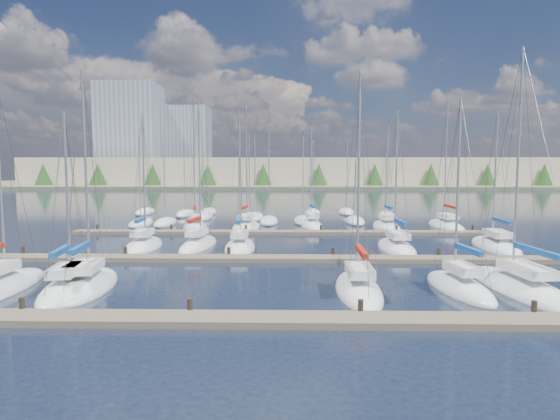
{
  "coord_description": "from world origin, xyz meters",
  "views": [
    {
      "loc": [
        0.7,
        -18.44,
        7.02
      ],
      "look_at": [
        0.0,
        14.0,
        4.0
      ],
      "focal_mm": 30.0,
      "sensor_mm": 36.0,
      "label": 1
    }
  ],
  "objects_px": {
    "sailboat_e": "(459,287)",
    "sailboat_l": "(396,248)",
    "sailboat_i": "(198,245)",
    "sailboat_d": "(358,289)",
    "sailboat_j": "(240,247)",
    "sailboat_q": "(386,227)",
    "sailboat_p": "(311,225)",
    "sailboat_m": "(495,246)",
    "sailboat_c": "(87,285)",
    "sailboat_f": "(521,288)",
    "sailboat_h": "(144,246)",
    "sailboat_o": "(246,227)",
    "sailboat_n": "(195,226)",
    "sailboat_r": "(446,226)",
    "sailboat_b": "(68,289)"
  },
  "relations": [
    {
      "from": "sailboat_j",
      "to": "sailboat_i",
      "type": "distance_m",
      "value": 3.88
    },
    {
      "from": "sailboat_e",
      "to": "sailboat_i",
      "type": "relative_size",
      "value": 0.87
    },
    {
      "from": "sailboat_d",
      "to": "sailboat_m",
      "type": "relative_size",
      "value": 1.04
    },
    {
      "from": "sailboat_q",
      "to": "sailboat_i",
      "type": "bearing_deg",
      "value": -147.58
    },
    {
      "from": "sailboat_r",
      "to": "sailboat_b",
      "type": "xyz_separation_m",
      "value": [
        -30.58,
        -28.95,
        -0.01
      ]
    },
    {
      "from": "sailboat_e",
      "to": "sailboat_f",
      "type": "relative_size",
      "value": 0.8
    },
    {
      "from": "sailboat_c",
      "to": "sailboat_d",
      "type": "xyz_separation_m",
      "value": [
        15.6,
        -0.66,
        0.01
      ]
    },
    {
      "from": "sailboat_d",
      "to": "sailboat_j",
      "type": "xyz_separation_m",
      "value": [
        -8.09,
        13.7,
        -0.0
      ]
    },
    {
      "from": "sailboat_e",
      "to": "sailboat_r",
      "type": "bearing_deg",
      "value": 66.75
    },
    {
      "from": "sailboat_o",
      "to": "sailboat_m",
      "type": "relative_size",
      "value": 1.2
    },
    {
      "from": "sailboat_d",
      "to": "sailboat_j",
      "type": "relative_size",
      "value": 1.05
    },
    {
      "from": "sailboat_f",
      "to": "sailboat_h",
      "type": "height_order",
      "value": "sailboat_f"
    },
    {
      "from": "sailboat_n",
      "to": "sailboat_p",
      "type": "relative_size",
      "value": 1.28
    },
    {
      "from": "sailboat_c",
      "to": "sailboat_e",
      "type": "bearing_deg",
      "value": -7.9
    },
    {
      "from": "sailboat_e",
      "to": "sailboat_f",
      "type": "bearing_deg",
      "value": -5.15
    },
    {
      "from": "sailboat_l",
      "to": "sailboat_i",
      "type": "xyz_separation_m",
      "value": [
        -17.02,
        1.19,
        0.02
      ]
    },
    {
      "from": "sailboat_r",
      "to": "sailboat_h",
      "type": "distance_m",
      "value": 34.06
    },
    {
      "from": "sailboat_e",
      "to": "sailboat_b",
      "type": "height_order",
      "value": "sailboat_e"
    },
    {
      "from": "sailboat_c",
      "to": "sailboat_h",
      "type": "xyz_separation_m",
      "value": [
        -0.93,
        13.56,
        -0.0
      ]
    },
    {
      "from": "sailboat_n",
      "to": "sailboat_q",
      "type": "relative_size",
      "value": 1.39
    },
    {
      "from": "sailboat_p",
      "to": "sailboat_h",
      "type": "bearing_deg",
      "value": -142.27
    },
    {
      "from": "sailboat_m",
      "to": "sailboat_e",
      "type": "bearing_deg",
      "value": -116.62
    },
    {
      "from": "sailboat_n",
      "to": "sailboat_r",
      "type": "bearing_deg",
      "value": -8.37
    },
    {
      "from": "sailboat_q",
      "to": "sailboat_e",
      "type": "xyz_separation_m",
      "value": [
        -1.39,
        -26.97,
        0.01
      ]
    },
    {
      "from": "sailboat_l",
      "to": "sailboat_m",
      "type": "height_order",
      "value": "sailboat_m"
    },
    {
      "from": "sailboat_e",
      "to": "sailboat_l",
      "type": "xyz_separation_m",
      "value": [
        -0.61,
        12.93,
        -0.01
      ]
    },
    {
      "from": "sailboat_n",
      "to": "sailboat_j",
      "type": "distance_m",
      "value": 14.99
    },
    {
      "from": "sailboat_e",
      "to": "sailboat_d",
      "type": "distance_m",
      "value": 5.81
    },
    {
      "from": "sailboat_e",
      "to": "sailboat_m",
      "type": "xyz_separation_m",
      "value": [
        8.12,
        14.01,
        -0.01
      ]
    },
    {
      "from": "sailboat_n",
      "to": "sailboat_h",
      "type": "bearing_deg",
      "value": -109.42
    },
    {
      "from": "sailboat_e",
      "to": "sailboat_i",
      "type": "xyz_separation_m",
      "value": [
        -17.63,
        14.13,
        0.01
      ]
    },
    {
      "from": "sailboat_c",
      "to": "sailboat_d",
      "type": "relative_size",
      "value": 1.02
    },
    {
      "from": "sailboat_r",
      "to": "sailboat_o",
      "type": "height_order",
      "value": "sailboat_r"
    },
    {
      "from": "sailboat_f",
      "to": "sailboat_j",
      "type": "distance_m",
      "value": 21.73
    },
    {
      "from": "sailboat_n",
      "to": "sailboat_m",
      "type": "distance_m",
      "value": 31.24
    },
    {
      "from": "sailboat_p",
      "to": "sailboat_i",
      "type": "bearing_deg",
      "value": -132.79
    },
    {
      "from": "sailboat_r",
      "to": "sailboat_o",
      "type": "bearing_deg",
      "value": -176.77
    },
    {
      "from": "sailboat_p",
      "to": "sailboat_m",
      "type": "relative_size",
      "value": 0.98
    },
    {
      "from": "sailboat_j",
      "to": "sailboat_m",
      "type": "bearing_deg",
      "value": -0.02
    },
    {
      "from": "sailboat_e",
      "to": "sailboat_j",
      "type": "height_order",
      "value": "sailboat_j"
    },
    {
      "from": "sailboat_p",
      "to": "sailboat_o",
      "type": "relative_size",
      "value": 0.82
    },
    {
      "from": "sailboat_r",
      "to": "sailboat_i",
      "type": "height_order",
      "value": "sailboat_r"
    },
    {
      "from": "sailboat_o",
      "to": "sailboat_i",
      "type": "bearing_deg",
      "value": -99.92
    },
    {
      "from": "sailboat_m",
      "to": "sailboat_h",
      "type": "bearing_deg",
      "value": -175.87
    },
    {
      "from": "sailboat_q",
      "to": "sailboat_r",
      "type": "bearing_deg",
      "value": 7.34
    },
    {
      "from": "sailboat_e",
      "to": "sailboat_c",
      "type": "xyz_separation_m",
      "value": [
        -21.38,
        0.1,
        -0.01
      ]
    },
    {
      "from": "sailboat_f",
      "to": "sailboat_b",
      "type": "distance_m",
      "value": 25.54
    },
    {
      "from": "sailboat_c",
      "to": "sailboat_o",
      "type": "distance_m",
      "value": 27.39
    },
    {
      "from": "sailboat_l",
      "to": "sailboat_b",
      "type": "distance_m",
      "value": 25.48
    },
    {
      "from": "sailboat_l",
      "to": "sailboat_p",
      "type": "xyz_separation_m",
      "value": [
        -6.47,
        15.28,
        0.01
      ]
    }
  ]
}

